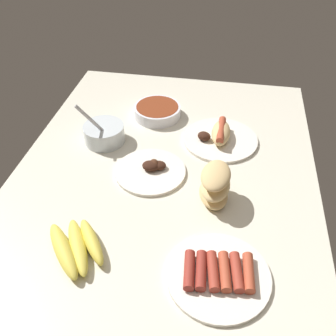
{
  "coord_description": "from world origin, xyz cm",
  "views": [
    {
      "loc": [
        83.87,
        15.73,
        74.49
      ],
      "look_at": [
        1.78,
        1.31,
        3.0
      ],
      "focal_mm": 40.22,
      "sensor_mm": 36.0,
      "label": 1
    }
  ],
  "objects_px": {
    "bowl_coleslaw": "(104,133)",
    "bread_stack": "(215,185)",
    "banana_bunch": "(76,247)",
    "plate_sausages": "(218,274)",
    "plate_grilled_meat": "(151,170)",
    "bowl_chili": "(157,111)",
    "plate_hotdog_assembled": "(220,136)"
  },
  "relations": [
    {
      "from": "plate_hotdog_assembled",
      "to": "plate_sausages",
      "type": "relative_size",
      "value": 1.03
    },
    {
      "from": "plate_hotdog_assembled",
      "to": "plate_grilled_meat",
      "type": "relative_size",
      "value": 1.17
    },
    {
      "from": "plate_grilled_meat",
      "to": "bread_stack",
      "type": "bearing_deg",
      "value": 67.48
    },
    {
      "from": "banana_bunch",
      "to": "bowl_coleslaw",
      "type": "height_order",
      "value": "bowl_coleslaw"
    },
    {
      "from": "plate_sausages",
      "to": "banana_bunch",
      "type": "bearing_deg",
      "value": -91.98
    },
    {
      "from": "bowl_chili",
      "to": "bowl_coleslaw",
      "type": "distance_m",
      "value": 0.23
    },
    {
      "from": "bread_stack",
      "to": "banana_bunch",
      "type": "distance_m",
      "value": 0.39
    },
    {
      "from": "banana_bunch",
      "to": "plate_grilled_meat",
      "type": "relative_size",
      "value": 0.91
    },
    {
      "from": "banana_bunch",
      "to": "plate_sausages",
      "type": "xyz_separation_m",
      "value": [
        0.01,
        0.34,
        -0.01
      ]
    },
    {
      "from": "bowl_coleslaw",
      "to": "bread_stack",
      "type": "bearing_deg",
      "value": 60.95
    },
    {
      "from": "bowl_chili",
      "to": "bowl_coleslaw",
      "type": "bearing_deg",
      "value": -38.7
    },
    {
      "from": "banana_bunch",
      "to": "plate_sausages",
      "type": "height_order",
      "value": "banana_bunch"
    },
    {
      "from": "plate_grilled_meat",
      "to": "plate_sausages",
      "type": "distance_m",
      "value": 0.4
    },
    {
      "from": "bread_stack",
      "to": "plate_grilled_meat",
      "type": "bearing_deg",
      "value": -112.52
    },
    {
      "from": "banana_bunch",
      "to": "bowl_coleslaw",
      "type": "relative_size",
      "value": 1.22
    },
    {
      "from": "bowl_chili",
      "to": "plate_grilled_meat",
      "type": "xyz_separation_m",
      "value": [
        0.31,
        0.04,
        -0.01
      ]
    },
    {
      "from": "banana_bunch",
      "to": "bowl_chili",
      "type": "bearing_deg",
      "value": 173.09
    },
    {
      "from": "bowl_chili",
      "to": "plate_hotdog_assembled",
      "type": "bearing_deg",
      "value": 64.36
    },
    {
      "from": "bread_stack",
      "to": "bowl_chili",
      "type": "distance_m",
      "value": 0.45
    },
    {
      "from": "banana_bunch",
      "to": "plate_hotdog_assembled",
      "type": "xyz_separation_m",
      "value": [
        -0.51,
        0.31,
        -0.0
      ]
    },
    {
      "from": "banana_bunch",
      "to": "plate_sausages",
      "type": "relative_size",
      "value": 0.8
    },
    {
      "from": "bowl_chili",
      "to": "plate_sausages",
      "type": "height_order",
      "value": "bowl_chili"
    },
    {
      "from": "bowl_chili",
      "to": "bowl_coleslaw",
      "type": "xyz_separation_m",
      "value": [
        0.18,
        -0.14,
        0.01
      ]
    },
    {
      "from": "banana_bunch",
      "to": "plate_grilled_meat",
      "type": "xyz_separation_m",
      "value": [
        -0.31,
        0.12,
        -0.01
      ]
    },
    {
      "from": "bread_stack",
      "to": "banana_bunch",
      "type": "relative_size",
      "value": 0.74
    },
    {
      "from": "bread_stack",
      "to": "plate_grilled_meat",
      "type": "xyz_separation_m",
      "value": [
        -0.08,
        -0.19,
        -0.05
      ]
    },
    {
      "from": "bread_stack",
      "to": "plate_hotdog_assembled",
      "type": "height_order",
      "value": "bread_stack"
    },
    {
      "from": "bowl_coleslaw",
      "to": "plate_grilled_meat",
      "type": "xyz_separation_m",
      "value": [
        0.13,
        0.18,
        -0.02
      ]
    },
    {
      "from": "bread_stack",
      "to": "plate_hotdog_assembled",
      "type": "relative_size",
      "value": 0.57
    },
    {
      "from": "bread_stack",
      "to": "plate_hotdog_assembled",
      "type": "distance_m",
      "value": 0.28
    },
    {
      "from": "bowl_coleslaw",
      "to": "plate_sausages",
      "type": "relative_size",
      "value": 0.65
    },
    {
      "from": "bread_stack",
      "to": "plate_grilled_meat",
      "type": "height_order",
      "value": "bread_stack"
    }
  ]
}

